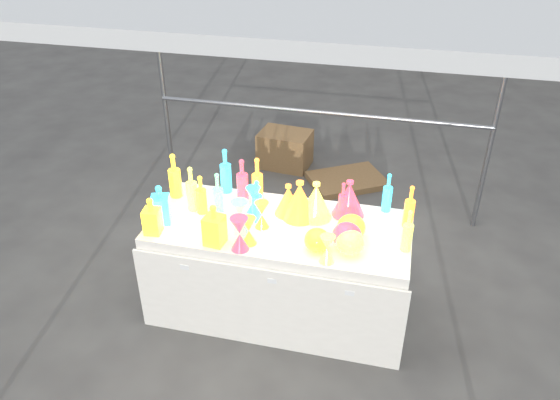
% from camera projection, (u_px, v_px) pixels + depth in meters
% --- Properties ---
extents(ground, '(80.00, 80.00, 0.00)m').
position_uv_depth(ground, '(280.00, 306.00, 4.18)').
color(ground, '#5F5D58').
rests_on(ground, ground).
extents(display_table, '(1.84, 0.83, 0.75)m').
position_uv_depth(display_table, '(280.00, 268.00, 3.97)').
color(display_table, white).
rests_on(display_table, ground).
extents(cardboard_box_closed, '(0.59, 0.46, 0.40)m').
position_uv_depth(cardboard_box_closed, '(285.00, 149.00, 6.05)').
color(cardboard_box_closed, olive).
rests_on(cardboard_box_closed, ground).
extents(cardboard_box_flat, '(0.93, 0.86, 0.07)m').
position_uv_depth(cardboard_box_flat, '(347.00, 180.00, 5.79)').
color(cardboard_box_flat, olive).
rests_on(cardboard_box_flat, ground).
extents(bottle_0, '(0.11, 0.11, 0.35)m').
position_uv_depth(bottle_0, '(174.00, 175.00, 4.03)').
color(bottle_0, red).
rests_on(bottle_0, display_table).
extents(bottle_1, '(0.10, 0.10, 0.36)m').
position_uv_depth(bottle_1, '(226.00, 171.00, 4.08)').
color(bottle_1, green).
rests_on(bottle_1, display_table).
extents(bottle_2, '(0.09, 0.09, 0.37)m').
position_uv_depth(bottle_2, '(257.00, 181.00, 3.94)').
color(bottle_2, yellow).
rests_on(bottle_2, display_table).
extents(bottle_3, '(0.09, 0.09, 0.33)m').
position_uv_depth(bottle_3, '(242.00, 180.00, 3.99)').
color(bottle_3, '#1A229B').
rests_on(bottle_3, display_table).
extents(bottle_4, '(0.10, 0.10, 0.34)m').
position_uv_depth(bottle_4, '(192.00, 188.00, 3.87)').
color(bottle_4, '#146880').
rests_on(bottle_4, display_table).
extents(bottle_5, '(0.09, 0.09, 0.34)m').
position_uv_depth(bottle_5, '(218.00, 195.00, 3.80)').
color(bottle_5, '#A32074').
rests_on(bottle_5, display_table).
extents(bottle_6, '(0.08, 0.08, 0.30)m').
position_uv_depth(bottle_6, '(201.00, 194.00, 3.85)').
color(bottle_6, red).
rests_on(bottle_6, display_table).
extents(bottle_7, '(0.09, 0.09, 0.32)m').
position_uv_depth(bottle_7, '(257.00, 201.00, 3.75)').
color(bottle_7, green).
rests_on(bottle_7, display_table).
extents(decanter_0, '(0.12, 0.12, 0.27)m').
position_uv_depth(decanter_0, '(152.00, 216.00, 3.64)').
color(decanter_0, red).
rests_on(decanter_0, display_table).
extents(decanter_1, '(0.14, 0.14, 0.29)m').
position_uv_depth(decanter_1, '(214.00, 225.00, 3.52)').
color(decanter_1, yellow).
rests_on(decanter_1, display_table).
extents(decanter_2, '(0.15, 0.15, 0.29)m').
position_uv_depth(decanter_2, '(160.00, 204.00, 3.74)').
color(decanter_2, green).
rests_on(decanter_2, display_table).
extents(hourglass_0, '(0.10, 0.10, 0.20)m').
position_uv_depth(hourglass_0, '(249.00, 231.00, 3.55)').
color(hourglass_0, yellow).
rests_on(hourglass_0, display_table).
extents(hourglass_1, '(0.15, 0.15, 0.24)m').
position_uv_depth(hourglass_1, '(240.00, 234.00, 3.48)').
color(hourglass_1, '#1A229B').
rests_on(hourglass_1, display_table).
extents(hourglass_2, '(0.11, 0.11, 0.19)m').
position_uv_depth(hourglass_2, '(327.00, 249.00, 3.38)').
color(hourglass_2, '#146880').
rests_on(hourglass_2, display_table).
extents(hourglass_3, '(0.14, 0.14, 0.24)m').
position_uv_depth(hourglass_3, '(240.00, 217.00, 3.65)').
color(hourglass_3, '#A32074').
rests_on(hourglass_3, display_table).
extents(hourglass_4, '(0.12, 0.12, 0.20)m').
position_uv_depth(hourglass_4, '(262.00, 215.00, 3.71)').
color(hourglass_4, red).
rests_on(hourglass_4, display_table).
extents(hourglass_5, '(0.12, 0.12, 0.21)m').
position_uv_depth(hourglass_5, '(253.00, 200.00, 3.86)').
color(hourglass_5, green).
rests_on(hourglass_5, display_table).
extents(globe_0, '(0.21, 0.21, 0.14)m').
position_uv_depth(globe_0, '(317.00, 241.00, 3.50)').
color(globe_0, red).
rests_on(globe_0, display_table).
extents(globe_1, '(0.20, 0.20, 0.14)m').
position_uv_depth(globe_1, '(350.00, 244.00, 3.47)').
color(globe_1, '#146880').
rests_on(globe_1, display_table).
extents(globe_2, '(0.21, 0.21, 0.15)m').
position_uv_depth(globe_2, '(351.00, 228.00, 3.61)').
color(globe_2, yellow).
rests_on(globe_2, display_table).
extents(globe_3, '(0.21, 0.21, 0.15)m').
position_uv_depth(globe_3, '(347.00, 237.00, 3.53)').
color(globe_3, '#1A229B').
rests_on(globe_3, display_table).
extents(lampshade_0, '(0.25, 0.25, 0.29)m').
position_uv_depth(lampshade_0, '(300.00, 200.00, 3.79)').
color(lampshade_0, '#D8E931').
rests_on(lampshade_0, display_table).
extents(lampshade_1, '(0.20, 0.20, 0.23)m').
position_uv_depth(lampshade_1, '(288.00, 199.00, 3.85)').
color(lampshade_1, '#D8E931').
rests_on(lampshade_1, display_table).
extents(lampshade_2, '(0.24, 0.24, 0.27)m').
position_uv_depth(lampshade_2, '(349.00, 198.00, 3.83)').
color(lampshade_2, '#1A229B').
rests_on(lampshade_2, display_table).
extents(lampshade_3, '(0.31, 0.31, 0.28)m').
position_uv_depth(lampshade_3, '(316.00, 200.00, 3.80)').
color(lampshade_3, '#146880').
rests_on(lampshade_3, display_table).
extents(bottle_8, '(0.07, 0.07, 0.30)m').
position_uv_depth(bottle_8, '(388.00, 192.00, 3.86)').
color(bottle_8, green).
rests_on(bottle_8, display_table).
extents(bottle_9, '(0.08, 0.08, 0.32)m').
position_uv_depth(bottle_9, '(410.00, 206.00, 3.69)').
color(bottle_9, yellow).
rests_on(bottle_9, display_table).
extents(bottle_10, '(0.08, 0.08, 0.27)m').
position_uv_depth(bottle_10, '(343.00, 200.00, 3.80)').
color(bottle_10, '#1A229B').
rests_on(bottle_10, display_table).
extents(bottle_11, '(0.09, 0.09, 0.30)m').
position_uv_depth(bottle_11, '(408.00, 230.00, 3.46)').
color(bottle_11, '#146880').
rests_on(bottle_11, display_table).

